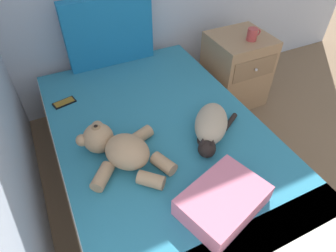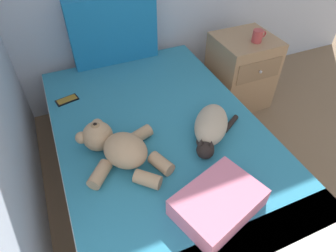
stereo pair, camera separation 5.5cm
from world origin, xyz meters
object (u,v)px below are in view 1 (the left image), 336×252
Objects in this scene: patterned_cushion at (109,32)px; teddy_bear at (119,149)px; cell_phone at (64,103)px; mug at (252,34)px; cat at (211,126)px; throw_pillow at (223,200)px; bed at (164,159)px; nightstand at (236,70)px.

teddy_bear is (-0.28, -1.01, -0.18)m from patterned_cushion.
cell_phone is at bearing -141.11° from patterned_cushion.
mug reaches higher than teddy_bear.
cat reaches higher than cell_phone.
throw_pillow is at bearing -56.21° from teddy_bear.
cat reaches higher than throw_pillow.
nightstand reaches higher than bed.
nightstand is at bearing -19.31° from patterned_cushion.
teddy_bear is 1.44m from mug.
nightstand is at bearing 44.72° from cat.
teddy_bear is 3.42× the size of cell_phone.
patterned_cushion is 1.67× the size of throw_pillow.
patterned_cushion is 1.08× the size of nightstand.
teddy_bear is at bearing 123.79° from throw_pillow.
throw_pillow is 3.33× the size of mug.
cell_phone is 0.40× the size of throw_pillow.
throw_pillow is at bearing -115.17° from cat.
teddy_bear reaches higher than cat.
cat is at bearing -5.50° from teddy_bear.
mug is at bearing -1.84° from cell_phone.
cell_phone is (-0.47, -0.38, -0.25)m from patterned_cushion.
patterned_cushion is 1.12m from nightstand.
cell_phone is 1.51m from mug.
patterned_cushion is at bearing 90.70° from bed.
teddy_bear reaches higher than throw_pillow.
nightstand is (0.94, 1.17, -0.20)m from throw_pillow.
mug is (0.76, 0.64, 0.14)m from cat.
cell_phone is (-0.18, 0.63, -0.07)m from teddy_bear.
patterned_cushion is 5.57× the size of mug.
mug is at bearing 40.06° from cat.
throw_pillow is 0.65× the size of nightstand.
mug reaches higher than throw_pillow.
mug is at bearing 27.14° from bed.
patterned_cushion reaches higher than throw_pillow.
cat reaches higher than bed.
bed is 0.41m from cat.
cat is at bearing -135.28° from nightstand.
cat is 0.66× the size of nightstand.
patterned_cushion reaches higher than mug.
throw_pillow is 1.51m from nightstand.
bed is 1.22m from mug.
mug is at bearing -66.34° from nightstand.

